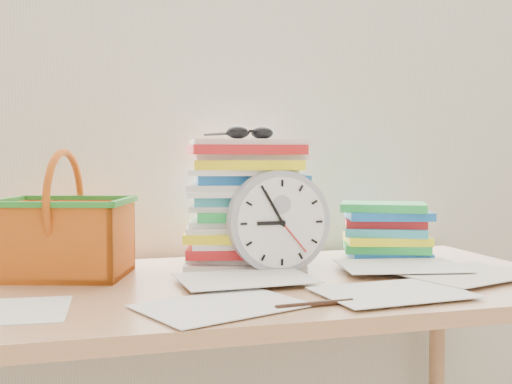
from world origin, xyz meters
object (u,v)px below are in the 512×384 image
object	(u,v)px
clock	(278,222)
book_stack	(388,230)
desk	(245,316)
paper_stack	(247,202)
basket	(65,214)

from	to	relation	value
clock	book_stack	distance (m)	0.36
desk	paper_stack	size ratio (longest dim) A/B	4.56
book_stack	desk	bearing A→B (deg)	-156.15
paper_stack	desk	bearing A→B (deg)	-105.94
clock	basket	bearing A→B (deg)	169.70
paper_stack	book_stack	xyz separation A→B (m)	(0.37, -0.01, -0.08)
book_stack	basket	world-z (taller)	basket
paper_stack	basket	world-z (taller)	paper_stack
desk	book_stack	world-z (taller)	book_stack
book_stack	basket	distance (m)	0.80
clock	basket	xyz separation A→B (m)	(-0.46, 0.08, 0.02)
paper_stack	clock	xyz separation A→B (m)	(0.04, -0.13, -0.04)
paper_stack	basket	distance (m)	0.43
clock	desk	bearing A→B (deg)	-142.36
paper_stack	book_stack	bearing A→B (deg)	-2.24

